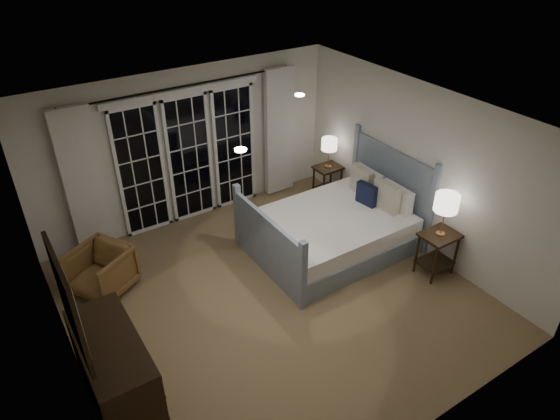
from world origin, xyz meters
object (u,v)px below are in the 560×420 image
armchair (101,271)px  dresser (117,374)px  bed (335,228)px  nightstand_left (437,247)px  nightstand_right (328,177)px  lamp_left (447,203)px  lamp_right (329,145)px

armchair → dresser: bearing=-40.7°
bed → dresser: 3.79m
nightstand_left → nightstand_right: (0.03, 2.55, -0.05)m
lamp_left → dresser: bearing=176.9°
nightstand_right → dresser: 5.04m
lamp_left → bed: bearing=122.2°
nightstand_left → armchair: (-4.07, 2.19, -0.11)m
nightstand_left → armchair: 4.62m
nightstand_right → lamp_left: size_ratio=0.96×
nightstand_right → lamp_left: lamp_left is taller
nightstand_right → lamp_left: bearing=-90.7°
nightstand_right → armchair: bearing=-175.0°
nightstand_right → lamp_left: 2.66m
bed → dresser: bearing=-164.2°
armchair → lamp_right: bearing=65.3°
lamp_left → armchair: bearing=151.7°
nightstand_left → dresser: bearing=176.9°
bed → lamp_right: bed is taller
nightstand_right → dresser: bearing=-152.7°
bed → nightstand_left: 1.51m
nightstand_left → lamp_right: size_ratio=1.25×
lamp_right → nightstand_right: bearing=36.9°
bed → armchair: bed is taller
lamp_right → nightstand_left: bearing=-90.7°
dresser → armchair: bearing=79.0°
nightstand_right → armchair: (-4.10, -0.36, -0.06)m
armchair → dresser: size_ratio=0.54×
armchair → nightstand_left: bearing=32.0°
nightstand_left → lamp_left: lamp_left is taller
nightstand_right → armchair: armchair is taller
nightstand_right → lamp_right: lamp_right is taller
lamp_right → armchair: (-4.10, -0.36, -0.69)m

